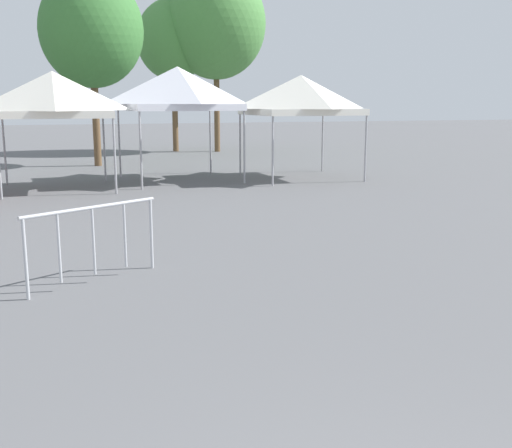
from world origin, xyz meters
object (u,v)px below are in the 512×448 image
(canopy_tent_center, at_px, (53,94))
(crowd_barrier_near_person, at_px, (93,229))
(tree_behind_tents_left, at_px, (173,40))
(tree_behind_tents_right, at_px, (216,24))
(canopy_tent_behind_center, at_px, (178,89))
(tree_behind_tents_center, at_px, (92,31))
(canopy_tent_far_right, at_px, (301,95))

(canopy_tent_center, bearing_deg, crowd_barrier_near_person, -88.54)
(tree_behind_tents_left, height_order, crowd_barrier_near_person, tree_behind_tents_left)
(canopy_tent_center, xyz_separation_m, tree_behind_tents_right, (7.88, 11.65, 3.51))
(tree_behind_tents_right, bearing_deg, tree_behind_tents_left, 156.88)
(canopy_tent_behind_center, distance_m, crowd_barrier_near_person, 11.47)
(tree_behind_tents_center, xyz_separation_m, crowd_barrier_near_person, (-1.37, -16.23, -4.33))
(tree_behind_tents_center, relative_size, crowd_barrier_near_person, 3.91)
(tree_behind_tents_center, xyz_separation_m, tree_behind_tents_left, (4.32, 6.06, 0.34))
(canopy_tent_far_right, bearing_deg, tree_behind_tents_left, 97.49)
(canopy_tent_center, bearing_deg, canopy_tent_behind_center, 14.06)
(tree_behind_tents_right, xyz_separation_m, crowd_barrier_near_person, (-7.63, -21.46, -5.41))
(tree_behind_tents_left, bearing_deg, canopy_tent_far_right, -82.51)
(crowd_barrier_near_person, bearing_deg, canopy_tent_far_right, 54.01)
(canopy_tent_behind_center, xyz_separation_m, canopy_tent_far_right, (3.84, -0.69, -0.19))
(canopy_tent_far_right, distance_m, tree_behind_tents_left, 12.65)
(canopy_tent_center, distance_m, tree_behind_tents_center, 7.05)
(tree_behind_tents_right, bearing_deg, canopy_tent_behind_center, -111.27)
(canopy_tent_behind_center, relative_size, canopy_tent_far_right, 1.08)
(canopy_tent_behind_center, bearing_deg, canopy_tent_far_right, -10.21)
(canopy_tent_far_right, height_order, tree_behind_tents_center, tree_behind_tents_center)
(tree_behind_tents_left, relative_size, crowd_barrier_near_person, 4.01)
(canopy_tent_far_right, bearing_deg, tree_behind_tents_right, 88.32)
(tree_behind_tents_left, distance_m, tree_behind_tents_right, 2.24)
(crowd_barrier_near_person, bearing_deg, tree_behind_tents_left, 75.69)
(canopy_tent_center, height_order, tree_behind_tents_right, tree_behind_tents_right)
(tree_behind_tents_center, bearing_deg, canopy_tent_center, -104.13)
(canopy_tent_behind_center, relative_size, tree_behind_tents_left, 0.48)
(canopy_tent_center, height_order, canopy_tent_far_right, canopy_tent_far_right)
(canopy_tent_center, distance_m, crowd_barrier_near_person, 9.99)
(canopy_tent_center, relative_size, canopy_tent_far_right, 1.00)
(tree_behind_tents_right, relative_size, crowd_barrier_near_person, 4.79)
(tree_behind_tents_left, bearing_deg, crowd_barrier_near_person, -104.31)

